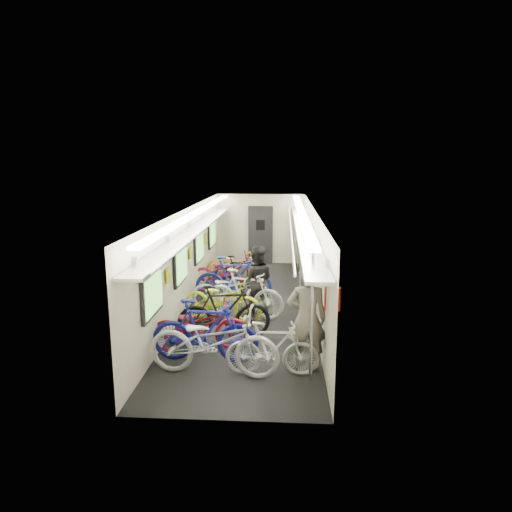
# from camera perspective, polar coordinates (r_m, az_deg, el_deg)

# --- Properties ---
(train_car_shell) EXTENTS (10.00, 10.00, 10.00)m
(train_car_shell) POSITION_cam_1_polar(r_m,az_deg,el_deg) (11.54, -2.31, 2.60)
(train_car_shell) COLOR black
(train_car_shell) RESTS_ON ground
(bicycle_0) EXTENTS (2.27, 1.01, 1.15)m
(bicycle_0) POSITION_cam_1_polar(r_m,az_deg,el_deg) (7.65, -5.31, -10.65)
(bicycle_0) COLOR silver
(bicycle_0) RESTS_ON ground
(bicycle_1) EXTENTS (1.93, 0.65, 1.14)m
(bicycle_1) POSITION_cam_1_polar(r_m,az_deg,el_deg) (8.14, -6.44, -9.30)
(bicycle_1) COLOR navy
(bicycle_1) RESTS_ON ground
(bicycle_2) EXTENTS (1.90, 0.93, 0.96)m
(bicycle_2) POSITION_cam_1_polar(r_m,az_deg,el_deg) (8.66, -7.16, -8.65)
(bicycle_2) COLOR maroon
(bicycle_2) RESTS_ON ground
(bicycle_3) EXTENTS (1.92, 0.84, 1.11)m
(bicycle_3) POSITION_cam_1_polar(r_m,az_deg,el_deg) (9.12, -4.00, -7.01)
(bicycle_3) COLOR black
(bicycle_3) RESTS_ON ground
(bicycle_4) EXTENTS (1.95, 1.12, 0.97)m
(bicycle_4) POSITION_cam_1_polar(r_m,az_deg,el_deg) (10.17, -4.27, -5.45)
(bicycle_4) COLOR #D6E315
(bicycle_4) RESTS_ON ground
(bicycle_5) EXTENTS (1.92, 0.99, 1.11)m
(bicycle_5) POSITION_cam_1_polar(r_m,az_deg,el_deg) (10.34, -1.44, -4.73)
(bicycle_5) COLOR silver
(bicycle_5) RESTS_ON ground
(bicycle_6) EXTENTS (1.97, 0.81, 1.01)m
(bicycle_6) POSITION_cam_1_polar(r_m,az_deg,el_deg) (10.76, -3.02, -4.35)
(bicycle_6) COLOR #B2B3B7
(bicycle_6) RESTS_ON ground
(bicycle_7) EXTENTS (1.95, 0.57, 1.17)m
(bicycle_7) POSITION_cam_1_polar(r_m,az_deg,el_deg) (11.49, -2.84, -2.90)
(bicycle_7) COLOR navy
(bicycle_7) RESTS_ON ground
(bicycle_8) EXTENTS (2.11, 1.19, 1.05)m
(bicycle_8) POSITION_cam_1_polar(r_m,az_deg,el_deg) (12.54, -3.62, -1.96)
(bicycle_8) COLOR maroon
(bicycle_8) RESTS_ON ground
(bicycle_9) EXTENTS (1.62, 0.85, 0.94)m
(bicycle_9) POSITION_cam_1_polar(r_m,az_deg,el_deg) (12.62, -2.05, -2.12)
(bicycle_9) COLOR black
(bicycle_9) RESTS_ON ground
(bicycle_10) EXTENTS (2.05, 1.24, 1.02)m
(bicycle_10) POSITION_cam_1_polar(r_m,az_deg,el_deg) (13.26, -2.50, -1.26)
(bicycle_10) COLOR yellow
(bicycle_10) RESTS_ON ground
(bicycle_11) EXTENTS (1.55, 0.44, 0.93)m
(bicycle_11) POSITION_cam_1_polar(r_m,az_deg,el_deg) (7.64, 2.02, -11.54)
(bicycle_11) COLOR silver
(bicycle_11) RESTS_ON ground
(passenger_near) EXTENTS (0.69, 0.46, 1.84)m
(passenger_near) POSITION_cam_1_polar(r_m,az_deg,el_deg) (7.70, 6.38, -7.79)
(passenger_near) COLOR gray
(passenger_near) RESTS_ON ground
(passenger_mid) EXTENTS (0.81, 0.64, 1.64)m
(passenger_mid) POSITION_cam_1_polar(r_m,az_deg,el_deg) (10.39, 0.07, -3.13)
(passenger_mid) COLOR black
(passenger_mid) RESTS_ON ground
(backpack) EXTENTS (0.28, 0.18, 0.38)m
(backpack) POSITION_cam_1_polar(r_m,az_deg,el_deg) (7.59, 9.55, -5.29)
(backpack) COLOR #B02311
(backpack) RESTS_ON passenger_near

